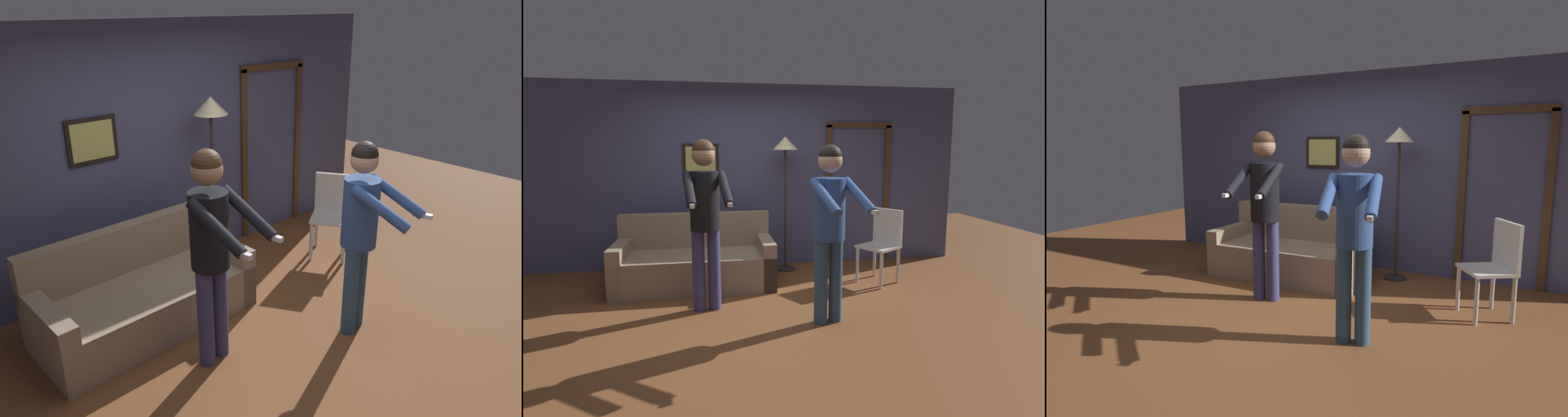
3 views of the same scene
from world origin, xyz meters
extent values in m
plane|color=brown|center=(0.00, 0.00, 0.00)|extent=(12.00, 12.00, 0.00)
cube|color=#494C74|center=(0.00, 1.93, 1.30)|extent=(6.40, 0.06, 2.60)
cube|color=black|center=(-0.58, 1.88, 1.55)|extent=(0.49, 0.02, 0.43)
cube|color=#CBC564|center=(-0.58, 1.87, 1.55)|extent=(0.41, 0.01, 0.35)
cube|color=#4C331E|center=(1.26, 1.88, 1.02)|extent=(0.08, 0.04, 2.04)
cube|color=#4C331E|center=(2.16, 1.88, 1.02)|extent=(0.08, 0.04, 2.04)
cube|color=#4C331E|center=(1.71, 1.88, 2.04)|extent=(0.98, 0.04, 0.08)
cube|color=#977F63|center=(-0.64, 1.03, 0.21)|extent=(1.92, 0.90, 0.42)
cube|color=#977F63|center=(-0.65, 1.39, 0.65)|extent=(1.90, 0.19, 0.45)
cube|color=gray|center=(-1.51, 1.01, 0.29)|extent=(0.18, 0.85, 0.58)
cube|color=gray|center=(0.23, 1.05, 0.29)|extent=(0.18, 0.85, 0.58)
cylinder|color=#332D28|center=(0.57, 1.58, 0.01)|extent=(0.28, 0.28, 0.02)
cylinder|color=#332D28|center=(0.57, 1.58, 0.85)|extent=(0.04, 0.04, 1.66)
cone|color=#F9EAB7|center=(0.57, 1.58, 1.77)|extent=(0.35, 0.35, 0.18)
cylinder|color=#3C3A73|center=(-0.56, 0.25, 0.43)|extent=(0.13, 0.13, 0.86)
cylinder|color=#3C3A73|center=(-0.40, 0.27, 0.43)|extent=(0.13, 0.13, 0.86)
cylinder|color=black|center=(-0.48, 0.26, 1.16)|extent=(0.30, 0.30, 0.61)
sphere|color=#9E7556|center=(-0.48, 0.26, 1.63)|extent=(0.24, 0.24, 0.24)
sphere|color=#382314|center=(-0.48, 0.26, 1.67)|extent=(0.22, 0.22, 0.22)
cylinder|color=black|center=(-0.61, 0.00, 1.31)|extent=(0.17, 0.52, 0.33)
cube|color=white|center=(-0.58, -0.23, 1.18)|extent=(0.06, 0.15, 0.04)
cylinder|color=black|center=(-0.27, 0.05, 1.31)|extent=(0.17, 0.52, 0.33)
cube|color=white|center=(-0.24, -0.18, 1.18)|extent=(0.06, 0.15, 0.04)
cylinder|color=#315276|center=(0.62, -0.26, 0.41)|extent=(0.13, 0.13, 0.83)
cylinder|color=#315276|center=(0.78, -0.22, 0.41)|extent=(0.13, 0.13, 0.83)
cylinder|color=#2D4C8C|center=(0.70, -0.24, 1.12)|extent=(0.30, 0.30, 0.59)
sphere|color=tan|center=(0.70, -0.24, 1.58)|extent=(0.23, 0.23, 0.23)
sphere|color=black|center=(0.70, -0.24, 1.62)|extent=(0.22, 0.22, 0.22)
cylinder|color=#2D4C8C|center=(0.59, -0.50, 1.27)|extent=(0.20, 0.51, 0.31)
cylinder|color=#2D4C8C|center=(0.92, -0.43, 1.27)|extent=(0.20, 0.51, 0.31)
cube|color=white|center=(0.97, -0.65, 1.15)|extent=(0.07, 0.16, 0.04)
cylinder|color=silver|center=(1.39, 0.89, 0.23)|extent=(0.04, 0.04, 0.45)
cylinder|color=silver|center=(1.59, 0.59, 0.23)|extent=(0.04, 0.04, 0.45)
cylinder|color=silver|center=(1.69, 1.09, 0.23)|extent=(0.04, 0.04, 0.45)
cylinder|color=silver|center=(1.89, 0.78, 0.23)|extent=(0.04, 0.04, 0.45)
cube|color=silver|center=(1.64, 0.84, 0.47)|extent=(0.58, 0.58, 0.03)
cube|color=silver|center=(1.80, 0.94, 0.70)|extent=(0.26, 0.37, 0.45)
camera|label=1|loc=(-2.52, -2.53, 2.73)|focal=35.00mm
camera|label=2|loc=(-0.31, -3.93, 1.67)|focal=28.00mm
camera|label=3|loc=(1.83, -3.27, 1.63)|focal=28.00mm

